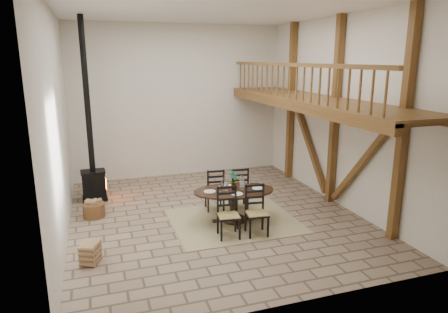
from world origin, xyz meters
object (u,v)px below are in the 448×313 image
object	(u,v)px
wood_stove	(92,162)
log_stack	(90,253)
log_basket	(94,210)
dining_table	(234,204)

from	to	relation	value
wood_stove	log_stack	distance (m)	3.82
wood_stove	log_stack	xyz separation A→B (m)	(-0.14, -3.71, -0.91)
wood_stove	log_stack	world-z (taller)	wood_stove
wood_stove	log_basket	distance (m)	1.58
wood_stove	log_stack	size ratio (longest dim) A/B	9.72
log_basket	log_stack	distance (m)	2.43
dining_table	log_stack	bearing A→B (deg)	-156.04
wood_stove	log_basket	bearing A→B (deg)	-93.88
log_stack	dining_table	bearing A→B (deg)	17.40
log_basket	log_stack	bearing A→B (deg)	-92.36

